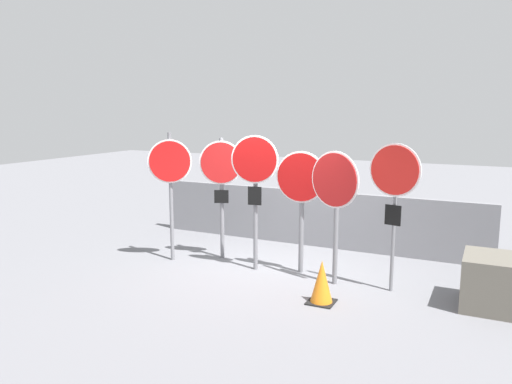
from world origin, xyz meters
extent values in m
plane|color=slate|center=(0.00, 0.00, 0.00)|extent=(40.00, 40.00, 0.00)
cube|color=slate|center=(0.00, 1.88, 0.60)|extent=(7.20, 0.12, 1.19)
cylinder|color=slate|center=(-2.09, -0.29, 1.24)|extent=(0.07, 0.07, 2.47)
cylinder|color=white|center=(-2.06, -0.34, 1.93)|extent=(0.71, 0.46, 0.82)
cylinder|color=red|center=(-2.05, -0.36, 1.93)|extent=(0.66, 0.43, 0.76)
cylinder|color=slate|center=(-1.29, 0.26, 1.18)|extent=(0.08, 0.08, 2.36)
cylinder|color=white|center=(-1.27, 0.20, 1.89)|extent=(0.79, 0.33, 0.84)
cylinder|color=red|center=(-1.26, 0.18, 1.89)|extent=(0.73, 0.31, 0.78)
cube|color=black|center=(-1.27, 0.20, 1.24)|extent=(0.26, 0.12, 0.25)
cylinder|color=slate|center=(-0.39, -0.11, 1.14)|extent=(0.08, 0.08, 2.29)
cylinder|color=white|center=(-0.37, -0.17, 2.03)|extent=(0.84, 0.20, 0.85)
cylinder|color=#AD0F0F|center=(-0.37, -0.19, 2.03)|extent=(0.78, 0.19, 0.79)
cube|color=black|center=(-0.37, -0.17, 1.38)|extent=(0.24, 0.08, 0.33)
cylinder|color=slate|center=(0.42, 0.09, 1.09)|extent=(0.09, 0.09, 2.17)
cylinder|color=white|center=(0.43, 0.02, 1.74)|extent=(0.90, 0.07, 0.90)
cylinder|color=#AD0F0F|center=(0.43, 0.00, 1.74)|extent=(0.84, 0.07, 0.84)
cylinder|color=slate|center=(1.14, -0.22, 0.98)|extent=(0.08, 0.08, 1.96)
cylinder|color=white|center=(1.12, -0.28, 1.77)|extent=(0.88, 0.34, 0.93)
cylinder|color=red|center=(1.12, -0.30, 1.77)|extent=(0.83, 0.32, 0.87)
cylinder|color=slate|center=(2.06, -0.14, 1.10)|extent=(0.06, 0.06, 2.20)
cylinder|color=white|center=(2.05, -0.20, 1.97)|extent=(0.82, 0.20, 0.83)
cylinder|color=red|center=(2.05, -0.21, 1.97)|extent=(0.76, 0.18, 0.77)
cube|color=black|center=(2.05, -0.20, 1.26)|extent=(0.26, 0.08, 0.32)
cube|color=black|center=(1.21, -1.12, 0.01)|extent=(0.40, 0.40, 0.02)
cone|color=orange|center=(1.21, -1.12, 0.34)|extent=(0.34, 0.34, 0.64)
cube|color=#605B51|center=(3.68, -0.21, 0.39)|extent=(1.12, 0.95, 0.78)
camera|label=1|loc=(3.45, -8.02, 2.91)|focal=35.00mm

